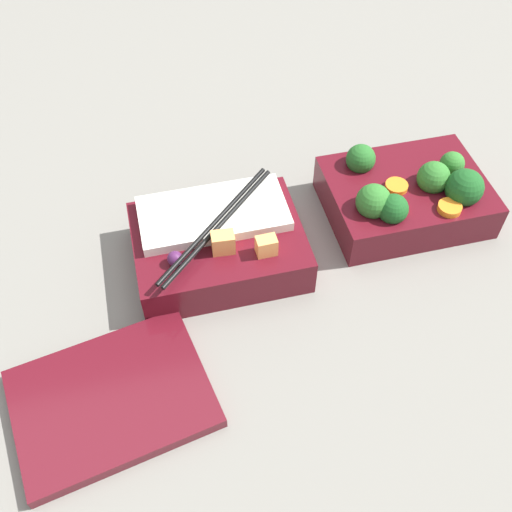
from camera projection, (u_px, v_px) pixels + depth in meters
ground_plane at (317, 226)px, 0.72m from camera, size 3.00×3.00×0.00m
bento_tray_vegetable at (407, 195)px, 0.71m from camera, size 0.19×0.14×0.08m
bento_tray_rice at (218, 243)px, 0.67m from camera, size 0.19×0.15×0.07m
bento_lid at (112, 399)px, 0.57m from camera, size 0.20×0.17×0.01m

